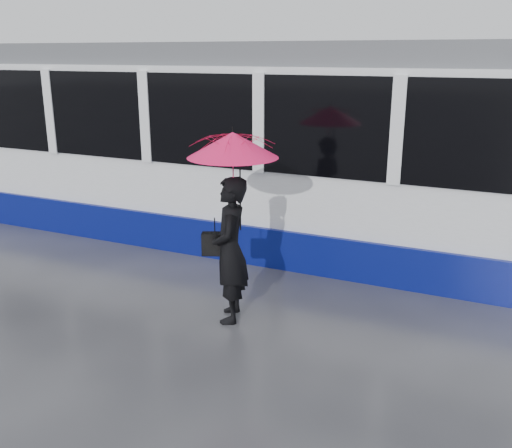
% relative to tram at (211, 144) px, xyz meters
% --- Properties ---
extents(ground, '(90.00, 90.00, 0.00)m').
position_rel_tram_xyz_m(ground, '(2.64, -2.50, -1.64)').
color(ground, '#29292E').
rests_on(ground, ground).
extents(rails, '(34.00, 1.51, 0.02)m').
position_rel_tram_xyz_m(rails, '(2.64, -0.00, -1.63)').
color(rails, '#3F3D38').
rests_on(rails, ground).
extents(tram, '(26.00, 2.56, 3.35)m').
position_rel_tram_xyz_m(tram, '(0.00, 0.00, 0.00)').
color(tram, white).
rests_on(tram, ground).
extents(woman, '(0.65, 0.77, 1.81)m').
position_rel_tram_xyz_m(woman, '(1.96, -3.06, -0.74)').
color(woman, black).
rests_on(woman, ground).
extents(umbrella, '(1.39, 1.39, 1.22)m').
position_rel_tram_xyz_m(umbrella, '(2.01, -3.06, 0.34)').
color(umbrella, '#E7138B').
rests_on(umbrella, ground).
extents(handbag, '(0.35, 0.25, 0.46)m').
position_rel_tram_xyz_m(handbag, '(1.74, -3.04, -0.69)').
color(handbag, black).
rests_on(handbag, ground).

